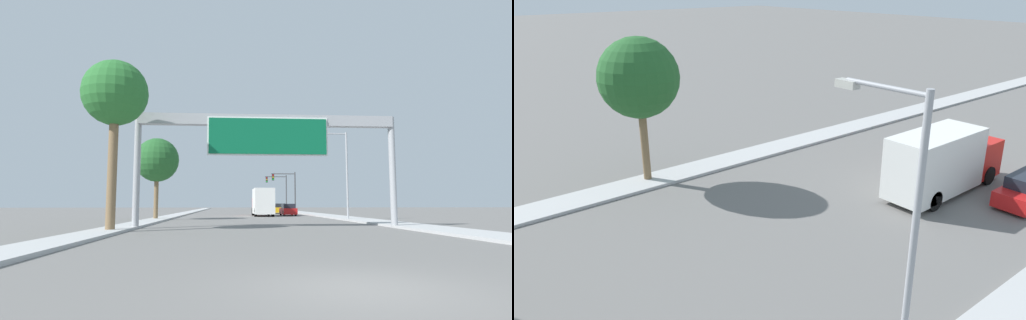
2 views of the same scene
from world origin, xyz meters
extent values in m
cube|color=#B3B3B3|center=(-9.00, 60.00, 0.07)|extent=(2.00, 120.00, 0.15)
cylinder|color=black|center=(4.50, 42.94, 0.32)|extent=(0.22, 0.64, 0.64)
cube|color=red|center=(1.75, 45.04, 1.29)|extent=(2.14, 2.13, 1.98)
cube|color=silver|center=(1.75, 41.24, 1.83)|extent=(2.32, 5.47, 3.05)
cylinder|color=black|center=(0.73, 44.94, 0.50)|extent=(0.28, 1.00, 1.00)
cylinder|color=black|center=(2.77, 44.94, 0.50)|extent=(0.28, 1.00, 1.00)
cylinder|color=black|center=(0.73, 39.88, 0.50)|extent=(0.28, 1.00, 1.00)
cylinder|color=black|center=(2.77, 39.88, 0.50)|extent=(0.28, 1.00, 1.00)
cylinder|color=brown|center=(-9.29, 31.08, 2.83)|extent=(0.41, 0.41, 5.67)
sphere|color=#235B28|center=(-9.29, 31.08, 5.67)|extent=(4.16, 4.16, 4.16)
cylinder|color=#9EA0A5|center=(8.60, 29.31, 4.13)|extent=(0.18, 0.18, 8.25)
cylinder|color=#9EA0A5|center=(7.45, 29.31, 8.10)|extent=(2.31, 0.12, 0.12)
cube|color=#B2B2A8|center=(6.29, 29.31, 8.00)|extent=(0.60, 0.28, 0.20)
camera|label=1|loc=(-2.50, -7.26, 1.54)|focal=28.00mm
camera|label=2|loc=(14.40, 20.15, 10.44)|focal=35.00mm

